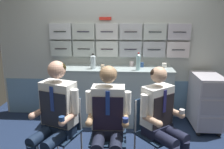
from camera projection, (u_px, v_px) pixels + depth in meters
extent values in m
cube|color=#B7BEB9|center=(119.00, 57.00, 3.92)|extent=(4.20, 0.06, 2.15)
cube|color=#648BAF|center=(119.00, 98.00, 4.07)|extent=(4.12, 0.01, 0.67)
cube|color=#AAB5B3|center=(61.00, 49.00, 3.88)|extent=(0.37, 0.06, 0.26)
cylinder|color=black|center=(61.00, 49.00, 3.84)|extent=(0.21, 0.01, 0.01)
cube|color=#B2BAB8|center=(84.00, 49.00, 3.86)|extent=(0.37, 0.06, 0.26)
cylinder|color=#272529|center=(84.00, 49.00, 3.82)|extent=(0.21, 0.01, 0.01)
cube|color=silver|center=(107.00, 49.00, 3.83)|extent=(0.37, 0.06, 0.26)
cylinder|color=#29202B|center=(107.00, 49.00, 3.79)|extent=(0.21, 0.01, 0.01)
cube|color=#A6ABB5|center=(130.00, 49.00, 3.81)|extent=(0.37, 0.06, 0.26)
cylinder|color=#201C2C|center=(130.00, 49.00, 3.77)|extent=(0.21, 0.01, 0.01)
cube|color=#A7A9B3|center=(154.00, 49.00, 3.78)|extent=(0.37, 0.06, 0.26)
cylinder|color=#1C222C|center=(154.00, 50.00, 3.75)|extent=(0.21, 0.01, 0.01)
cube|color=silver|center=(178.00, 50.00, 3.76)|extent=(0.37, 0.06, 0.26)
cylinder|color=#20252D|center=(178.00, 50.00, 3.72)|extent=(0.21, 0.01, 0.01)
cube|color=silver|center=(60.00, 31.00, 3.81)|extent=(0.37, 0.06, 0.26)
cylinder|color=black|center=(60.00, 32.00, 3.77)|extent=(0.21, 0.01, 0.01)
cube|color=silver|center=(84.00, 31.00, 3.78)|extent=(0.37, 0.06, 0.26)
cylinder|color=#1E1C2F|center=(83.00, 32.00, 3.75)|extent=(0.21, 0.01, 0.01)
cube|color=silver|center=(107.00, 32.00, 3.76)|extent=(0.37, 0.06, 0.26)
cylinder|color=#201E2D|center=(107.00, 32.00, 3.72)|extent=(0.21, 0.01, 0.01)
cube|color=#B8BBC3|center=(131.00, 32.00, 3.73)|extent=(0.37, 0.06, 0.26)
cylinder|color=black|center=(131.00, 32.00, 3.70)|extent=(0.21, 0.01, 0.01)
cube|color=#B8C0BF|center=(155.00, 32.00, 3.71)|extent=(0.37, 0.06, 0.26)
cylinder|color=#1F272C|center=(155.00, 32.00, 3.67)|extent=(0.21, 0.01, 0.01)
cube|color=#B8B4C1|center=(179.00, 32.00, 3.69)|extent=(0.37, 0.06, 0.26)
cylinder|color=black|center=(180.00, 32.00, 3.65)|extent=(0.21, 0.01, 0.01)
cube|color=red|center=(105.00, 19.00, 3.72)|extent=(0.20, 0.02, 0.05)
cube|color=#A3B3B4|center=(114.00, 96.00, 3.79)|extent=(1.86, 0.52, 0.92)
cube|color=#93A3A4|center=(114.00, 69.00, 3.67)|extent=(1.90, 0.53, 0.03)
sphere|color=black|center=(198.00, 134.00, 3.43)|extent=(0.07, 0.07, 0.07)
sphere|color=black|center=(219.00, 134.00, 3.41)|extent=(0.07, 0.07, 0.07)
sphere|color=black|center=(188.00, 118.00, 3.96)|extent=(0.07, 0.07, 0.07)
sphere|color=black|center=(206.00, 118.00, 3.94)|extent=(0.07, 0.07, 0.07)
cube|color=#AEAAB5|center=(205.00, 100.00, 3.57)|extent=(0.40, 0.64, 0.82)
cube|color=#9A95A1|center=(211.00, 125.00, 3.33)|extent=(0.35, 0.01, 0.22)
cube|color=#9A95A1|center=(213.00, 108.00, 3.26)|extent=(0.35, 0.01, 0.22)
cube|color=#9A95A1|center=(215.00, 90.00, 3.19)|extent=(0.35, 0.01, 0.22)
cylinder|color=#28282D|center=(215.00, 82.00, 3.18)|extent=(0.32, 0.02, 0.02)
cylinder|color=#A8AAAF|center=(58.00, 140.00, 2.91)|extent=(0.02, 0.02, 0.42)
cylinder|color=#A8AAAF|center=(82.00, 146.00, 2.78)|extent=(0.02, 0.02, 0.42)
cube|color=#16253B|center=(60.00, 134.00, 2.63)|extent=(0.51, 0.51, 0.02)
cube|color=#16253B|center=(68.00, 111.00, 2.74)|extent=(0.36, 0.15, 0.40)
cylinder|color=#A8AAAF|center=(55.00, 109.00, 2.80)|extent=(0.02, 0.02, 0.40)
cylinder|color=#A8AAAF|center=(80.00, 114.00, 2.67)|extent=(0.02, 0.02, 0.40)
cylinder|color=#121F34|center=(42.00, 135.00, 2.49)|extent=(0.26, 0.42, 0.13)
cylinder|color=#121F34|center=(57.00, 139.00, 2.42)|extent=(0.26, 0.42, 0.13)
cube|color=#121F34|center=(59.00, 129.00, 2.61)|extent=(0.40, 0.31, 0.12)
cube|color=white|center=(59.00, 103.00, 2.55)|extent=(0.42, 0.32, 0.50)
cube|color=#222735|center=(53.00, 110.00, 2.46)|extent=(0.33, 0.13, 0.40)
cube|color=navy|center=(52.00, 99.00, 2.42)|extent=(0.04, 0.02, 0.28)
cylinder|color=white|center=(43.00, 96.00, 2.62)|extent=(0.08, 0.08, 0.27)
cylinder|color=tan|center=(39.00, 112.00, 2.55)|extent=(0.15, 0.26, 0.07)
sphere|color=tan|center=(32.00, 116.00, 2.45)|extent=(0.08, 0.08, 0.08)
cylinder|color=white|center=(75.00, 101.00, 2.45)|extent=(0.08, 0.08, 0.27)
cylinder|color=tan|center=(68.00, 118.00, 2.40)|extent=(0.15, 0.26, 0.07)
sphere|color=tan|center=(62.00, 123.00, 2.30)|extent=(0.08, 0.08, 0.08)
cylinder|color=navy|center=(62.00, 119.00, 2.29)|extent=(0.06, 0.06, 0.06)
sphere|color=tan|center=(57.00, 70.00, 2.45)|extent=(0.20, 0.20, 0.20)
ellipsoid|color=black|center=(57.00, 68.00, 2.46)|extent=(0.24, 0.23, 0.14)
cylinder|color=#A8AAAF|center=(95.00, 146.00, 2.79)|extent=(0.02, 0.02, 0.42)
cylinder|color=#A8AAAF|center=(124.00, 146.00, 2.78)|extent=(0.02, 0.02, 0.42)
cube|color=#16253B|center=(108.00, 138.00, 2.55)|extent=(0.40, 0.40, 0.02)
cube|color=#16253B|center=(109.00, 114.00, 2.69)|extent=(0.37, 0.03, 0.40)
cylinder|color=#A8AAAF|center=(94.00, 114.00, 2.68)|extent=(0.02, 0.02, 0.40)
cylinder|color=#A8AAAF|center=(124.00, 114.00, 2.67)|extent=(0.02, 0.02, 0.40)
cylinder|color=black|center=(99.00, 141.00, 2.38)|extent=(0.13, 0.38, 0.13)
cylinder|color=black|center=(116.00, 141.00, 2.37)|extent=(0.13, 0.38, 0.13)
cube|color=black|center=(108.00, 132.00, 2.54)|extent=(0.34, 0.20, 0.12)
cube|color=white|center=(108.00, 107.00, 2.48)|extent=(0.36, 0.20, 0.47)
cube|color=black|center=(108.00, 114.00, 2.39)|extent=(0.33, 0.02, 0.38)
cube|color=navy|center=(108.00, 103.00, 2.35)|extent=(0.04, 0.01, 0.27)
cylinder|color=white|center=(90.00, 102.00, 2.48)|extent=(0.08, 0.08, 0.26)
cylinder|color=#A47E5B|center=(90.00, 119.00, 2.41)|extent=(0.07, 0.24, 0.07)
sphere|color=#A47E5B|center=(89.00, 123.00, 2.31)|extent=(0.08, 0.08, 0.08)
cylinder|color=white|center=(127.00, 103.00, 2.46)|extent=(0.08, 0.08, 0.26)
cylinder|color=#A47E5B|center=(125.00, 120.00, 2.39)|extent=(0.07, 0.24, 0.07)
sphere|color=#A47E5B|center=(125.00, 124.00, 2.29)|extent=(0.08, 0.08, 0.08)
cylinder|color=navy|center=(125.00, 121.00, 2.28)|extent=(0.06, 0.06, 0.06)
sphere|color=#A47E5B|center=(108.00, 74.00, 2.39)|extent=(0.19, 0.19, 0.19)
ellipsoid|color=brown|center=(108.00, 73.00, 2.40)|extent=(0.19, 0.17, 0.13)
cylinder|color=#A8AAAF|center=(135.00, 149.00, 2.72)|extent=(0.02, 0.02, 0.42)
cylinder|color=#A8AAAF|center=(155.00, 140.00, 2.92)|extent=(0.02, 0.02, 0.42)
cube|color=#16253B|center=(157.00, 135.00, 2.62)|extent=(0.56, 0.56, 0.02)
cube|color=#16253B|center=(146.00, 112.00, 2.72)|extent=(0.30, 0.25, 0.40)
cylinder|color=#A8AAAF|center=(135.00, 116.00, 2.61)|extent=(0.02, 0.02, 0.40)
cylinder|color=#A8AAAF|center=(157.00, 109.00, 2.81)|extent=(0.02, 0.02, 0.40)
cylinder|color=black|center=(162.00, 138.00, 2.43)|extent=(0.33, 0.36, 0.13)
cylinder|color=black|center=(173.00, 133.00, 2.53)|extent=(0.33, 0.36, 0.13)
cube|color=black|center=(157.00, 129.00, 2.60)|extent=(0.38, 0.36, 0.12)
cube|color=white|center=(157.00, 105.00, 2.55)|extent=(0.39, 0.36, 0.46)
cube|color=black|center=(164.00, 111.00, 2.48)|extent=(0.25, 0.21, 0.36)
cube|color=navy|center=(165.00, 101.00, 2.44)|extent=(0.04, 0.03, 0.26)
cylinder|color=white|center=(144.00, 105.00, 2.42)|extent=(0.08, 0.08, 0.25)
cylinder|color=tan|center=(152.00, 120.00, 2.39)|extent=(0.20, 0.22, 0.07)
sphere|color=tan|center=(159.00, 124.00, 2.31)|extent=(0.08, 0.08, 0.08)
cylinder|color=white|center=(169.00, 98.00, 2.65)|extent=(0.08, 0.08, 0.25)
cylinder|color=tan|center=(174.00, 112.00, 2.59)|extent=(0.20, 0.22, 0.07)
sphere|color=tan|center=(182.00, 115.00, 2.51)|extent=(0.08, 0.08, 0.08)
cylinder|color=silver|center=(182.00, 112.00, 2.50)|extent=(0.06, 0.06, 0.06)
sphere|color=tan|center=(159.00, 75.00, 2.46)|extent=(0.18, 0.18, 0.18)
ellipsoid|color=black|center=(158.00, 73.00, 2.46)|extent=(0.24, 0.24, 0.13)
cylinder|color=#ABDCDE|center=(138.00, 63.00, 3.48)|extent=(0.06, 0.06, 0.23)
cone|color=#ABDCDE|center=(139.00, 55.00, 3.44)|extent=(0.06, 0.06, 0.02)
cylinder|color=red|center=(139.00, 53.00, 3.44)|extent=(0.03, 0.03, 0.02)
cylinder|color=silver|center=(93.00, 63.00, 3.57)|extent=(0.08, 0.08, 0.20)
cone|color=silver|center=(93.00, 55.00, 3.54)|extent=(0.08, 0.08, 0.02)
cylinder|color=black|center=(93.00, 54.00, 3.53)|extent=(0.04, 0.04, 0.02)
cylinder|color=silver|center=(164.00, 65.00, 3.67)|extent=(0.07, 0.07, 0.07)
cylinder|color=#382114|center=(164.00, 64.00, 3.66)|extent=(0.06, 0.06, 0.01)
cylinder|color=navy|center=(142.00, 65.00, 3.71)|extent=(0.06, 0.06, 0.08)
cylinder|color=#382114|center=(142.00, 63.00, 3.70)|extent=(0.05, 0.05, 0.01)
cylinder|color=silver|center=(132.00, 64.00, 3.79)|extent=(0.08, 0.08, 0.08)
cylinder|color=#382114|center=(132.00, 62.00, 3.78)|extent=(0.06, 0.06, 0.01)
cylinder|color=tan|center=(102.00, 67.00, 3.60)|extent=(0.06, 0.06, 0.06)
cylinder|color=#382114|center=(102.00, 65.00, 3.60)|extent=(0.05, 0.05, 0.01)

